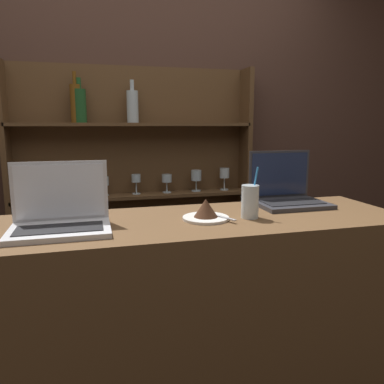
{
  "coord_description": "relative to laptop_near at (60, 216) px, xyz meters",
  "views": [
    {
      "loc": [
        -0.31,
        -1.07,
        1.44
      ],
      "look_at": [
        0.06,
        0.28,
        1.18
      ],
      "focal_mm": 35.0,
      "sensor_mm": 36.0,
      "label": 1
    }
  ],
  "objects": [
    {
      "name": "bar_counter",
      "position": [
        0.42,
        0.03,
        -0.59
      ],
      "size": [
        1.77,
        0.51,
        1.08
      ],
      "color": "brown",
      "rests_on": "ground_plane"
    },
    {
      "name": "back_wall",
      "position": [
        0.42,
        1.18,
        0.22
      ],
      "size": [
        7.0,
        0.06,
        2.7
      ],
      "color": "#4C3328",
      "rests_on": "ground_plane"
    },
    {
      "name": "back_shelf",
      "position": [
        0.37,
        1.11,
        -0.19
      ],
      "size": [
        1.51,
        0.18,
        1.8
      ],
      "color": "brown",
      "rests_on": "ground_plane"
    },
    {
      "name": "laptop_near",
      "position": [
        0.0,
        0.0,
        0.0
      ],
      "size": [
        0.32,
        0.22,
        0.23
      ],
      "color": "silver",
      "rests_on": "bar_counter"
    },
    {
      "name": "laptop_far",
      "position": [
        0.95,
        0.18,
        0.0
      ],
      "size": [
        0.3,
        0.24,
        0.24
      ],
      "color": "#333338",
      "rests_on": "bar_counter"
    },
    {
      "name": "cake_plate",
      "position": [
        0.52,
        0.01,
        -0.02
      ],
      "size": [
        0.18,
        0.18,
        0.08
      ],
      "color": "silver",
      "rests_on": "bar_counter"
    },
    {
      "name": "water_glass",
      "position": [
        0.69,
        -0.01,
        0.01
      ],
      "size": [
        0.07,
        0.07,
        0.2
      ],
      "color": "silver",
      "rests_on": "bar_counter"
    }
  ]
}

